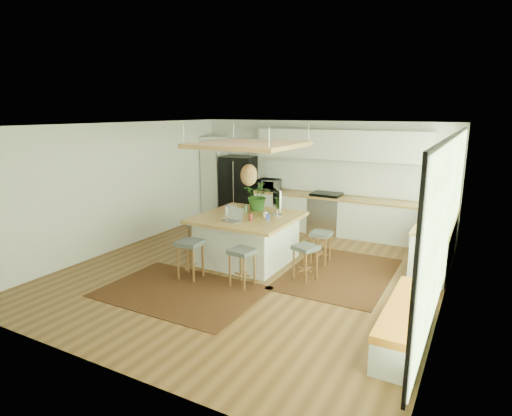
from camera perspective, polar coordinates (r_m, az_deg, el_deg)
The scene contains 37 objects.
floor at distance 8.08m, azimuth -0.45°, elevation -8.48°, with size 7.00×7.00×0.00m, color #543518.
ceiling at distance 7.53m, azimuth -0.48°, elevation 11.03°, with size 7.00×7.00×0.00m, color white.
wall_back at distance 10.84m, azimuth 8.54°, elevation 4.29°, with size 6.50×6.50×0.00m, color silver.
wall_front at distance 5.03m, azimuth -20.26°, elevation -6.41°, with size 6.50×6.50×0.00m, color silver.
wall_left at distance 9.66m, azimuth -17.61°, elevation 2.79°, with size 7.00×7.00×0.00m, color silver.
wall_right at distance 6.78m, azimuth 24.34°, elevation -1.87°, with size 7.00×7.00×0.00m, color silver.
window_wall at distance 6.78m, azimuth 24.13°, elevation -1.43°, with size 0.10×6.20×2.60m, color black, non-canonical shape.
pantry at distance 11.92m, azimuth -5.50°, elevation 4.05°, with size 0.55×0.60×2.25m, color silver.
back_counter_base at distance 10.54m, azimuth 10.59°, elevation -1.08°, with size 4.20×0.60×0.88m, color silver.
back_counter_top at distance 10.44m, azimuth 10.69°, elevation 1.38°, with size 4.24×0.64×0.05m, color olive.
backsplash at distance 10.65m, azimuth 11.29°, elevation 4.03°, with size 4.20×0.02×0.80m, color white.
upper_cabinets at distance 10.40m, azimuth 11.22°, elevation 8.27°, with size 4.20×0.34×0.70m, color silver.
range at distance 10.60m, azimuth 9.32°, elevation -0.61°, with size 0.76×0.62×1.00m, color #A5A5AA, non-canonical shape.
right_counter_base at distance 8.97m, azimuth 22.81°, elevation -4.36°, with size 0.60×2.50×0.88m, color silver.
right_counter_top at distance 8.85m, azimuth 23.06°, elevation -1.51°, with size 0.64×2.54×0.05m, color olive.
window_bench at distance 6.06m, azimuth 19.49°, elevation -14.30°, with size 0.52×2.00×0.50m, color silver, non-canonical shape.
ceiling_panel at distance 8.07m, azimuth -0.97°, elevation 6.53°, with size 1.86×1.86×0.80m, color olive, non-canonical shape.
rug_near at distance 7.33m, azimuth -10.01°, elevation -10.94°, with size 2.60×1.80×0.01m, color black.
rug_right at distance 8.12m, azimuth 11.07°, elevation -8.57°, with size 1.80×2.60×0.01m, color black.
fridge at distance 11.52m, azimuth -2.31°, elevation 2.79°, with size 0.87×0.68×1.76m, color black, non-canonical shape.
island at distance 8.48m, azimuth -1.11°, elevation -4.11°, with size 1.85×1.85×0.93m, color olive, non-canonical shape.
stool_near_left at distance 7.74m, azimuth -8.75°, elevation -6.79°, with size 0.42×0.42×0.70m, color #3F4446, non-canonical shape.
stool_near_right at distance 7.33m, azimuth -1.85°, elevation -7.78°, with size 0.39×0.39×0.66m, color #3F4446, non-canonical shape.
stool_right_front at distance 7.62m, azimuth 6.60°, elevation -7.05°, with size 0.38×0.38×0.64m, color #3F4446, non-canonical shape.
stool_right_back at distance 8.47m, azimuth 8.62°, elevation -5.05°, with size 0.38×0.38×0.64m, color #3F4446, non-canonical shape.
stool_left_side at distance 9.20m, azimuth -7.69°, elevation -3.57°, with size 0.37×0.37×0.62m, color #3F4446, non-canonical shape.
laptop at distance 7.93m, azimuth -3.34°, elevation -0.94°, with size 0.36×0.38×0.27m, color #A5A5AA, non-canonical shape.
monitor at distance 8.35m, azimuth 2.81°, elevation 0.74°, with size 0.59×0.21×0.55m, color #A5A5AA, non-canonical shape.
microwave at distance 11.05m, azimuth 1.77°, elevation 3.30°, with size 0.53×0.30×0.36m, color #A5A5AA.
island_plant at distance 8.76m, azimuth 0.32°, elevation 1.26°, with size 0.57×0.63×0.49m, color #1E4C19.
island_bowl at distance 9.01m, azimuth -3.37°, elevation 0.14°, with size 0.24×0.24×0.06m, color white.
island_bottle_0 at distance 8.69m, azimuth -3.96°, elevation 0.11°, with size 0.07×0.07×0.19m, color #2F40BF.
island_bottle_1 at distance 8.41m, azimuth -4.00°, elevation -0.33°, with size 0.07×0.07×0.19m, color white.
island_bottle_2 at distance 7.96m, azimuth -0.63°, elevation -1.06°, with size 0.07×0.07×0.19m, color maroon.
island_bottle_3 at distance 8.21m, azimuth 1.17°, elevation -0.62°, with size 0.07×0.07×0.19m, color white.
island_bottle_4 at distance 8.64m, azimuth -1.46°, elevation 0.06°, with size 0.07×0.07×0.19m, color #518865.
island_bottle_5 at distance 8.02m, azimuth 1.63°, elevation -0.96°, with size 0.07×0.07×0.19m, color #2F40BF.
Camera 1 is at (3.64, -6.58, 2.94)m, focal length 29.97 mm.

